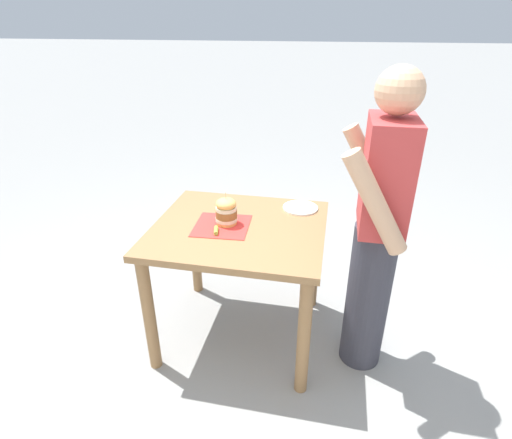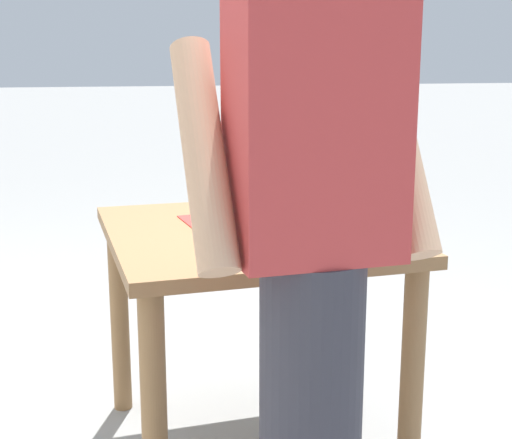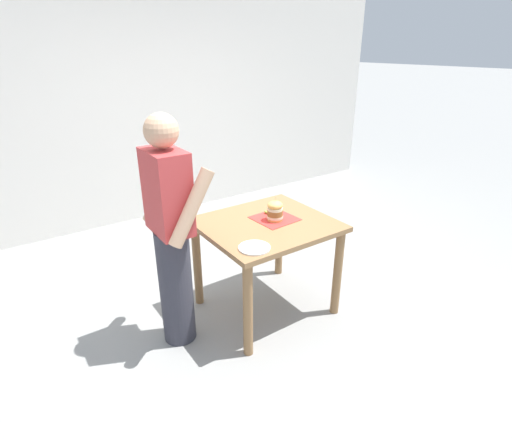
{
  "view_description": "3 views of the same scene",
  "coord_description": "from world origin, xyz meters",
  "px_view_note": "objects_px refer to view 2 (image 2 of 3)",
  "views": [
    {
      "loc": [
        1.98,
        0.51,
        1.86
      ],
      "look_at": [
        0.0,
        0.1,
        0.84
      ],
      "focal_mm": 28.0,
      "sensor_mm": 36.0,
      "label": 1
    },
    {
      "loc": [
        0.62,
        2.18,
        1.32
      ],
      "look_at": [
        0.0,
        0.1,
        0.84
      ],
      "focal_mm": 50.0,
      "sensor_mm": 36.0,
      "label": 2
    },
    {
      "loc": [
        -2.29,
        1.68,
        2.06
      ],
      "look_at": [
        0.0,
        0.1,
        0.84
      ],
      "focal_mm": 28.0,
      "sensor_mm": 36.0,
      "label": 3
    }
  ],
  "objects_px": {
    "pickle_spear": "(207,219)",
    "side_plate_with_forks": "(376,243)",
    "patio_table": "(247,269)",
    "diner_across_table": "(312,264)",
    "sandwich": "(243,199)"
  },
  "relations": [
    {
      "from": "pickle_spear",
      "to": "side_plate_with_forks",
      "type": "relative_size",
      "value": 0.35
    },
    {
      "from": "patio_table",
      "to": "side_plate_with_forks",
      "type": "xyz_separation_m",
      "value": [
        -0.3,
        0.32,
        0.14
      ]
    },
    {
      "from": "side_plate_with_forks",
      "to": "diner_across_table",
      "type": "height_order",
      "value": "diner_across_table"
    },
    {
      "from": "pickle_spear",
      "to": "sandwich",
      "type": "bearing_deg",
      "value": 166.64
    },
    {
      "from": "sandwich",
      "to": "side_plate_with_forks",
      "type": "xyz_separation_m",
      "value": [
        -0.3,
        0.4,
        -0.08
      ]
    },
    {
      "from": "patio_table",
      "to": "pickle_spear",
      "type": "bearing_deg",
      "value": -42.97
    },
    {
      "from": "pickle_spear",
      "to": "side_plate_with_forks",
      "type": "xyz_separation_m",
      "value": [
        -0.42,
        0.43,
        -0.01
      ]
    },
    {
      "from": "patio_table",
      "to": "pickle_spear",
      "type": "height_order",
      "value": "pickle_spear"
    },
    {
      "from": "pickle_spear",
      "to": "diner_across_table",
      "type": "distance_m",
      "value": 0.87
    },
    {
      "from": "patio_table",
      "to": "diner_across_table",
      "type": "height_order",
      "value": "diner_across_table"
    },
    {
      "from": "sandwich",
      "to": "side_plate_with_forks",
      "type": "bearing_deg",
      "value": 126.67
    },
    {
      "from": "side_plate_with_forks",
      "to": "diner_across_table",
      "type": "relative_size",
      "value": 0.13
    },
    {
      "from": "patio_table",
      "to": "side_plate_with_forks",
      "type": "relative_size",
      "value": 4.48
    },
    {
      "from": "sandwich",
      "to": "pickle_spear",
      "type": "xyz_separation_m",
      "value": [
        0.12,
        -0.03,
        -0.07
      ]
    },
    {
      "from": "pickle_spear",
      "to": "diner_across_table",
      "type": "xyz_separation_m",
      "value": [
        -0.05,
        0.86,
        0.08
      ]
    }
  ]
}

